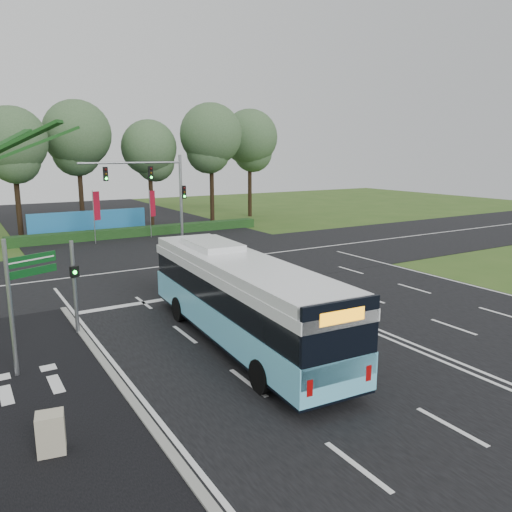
# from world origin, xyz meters

# --- Properties ---
(ground) EXTENTS (120.00, 120.00, 0.00)m
(ground) POSITION_xyz_m (0.00, 0.00, 0.00)
(ground) COLOR #32531B
(ground) RESTS_ON ground
(road_main) EXTENTS (20.00, 120.00, 0.04)m
(road_main) POSITION_xyz_m (0.00, 0.00, 0.02)
(road_main) COLOR black
(road_main) RESTS_ON ground
(road_cross) EXTENTS (120.00, 14.00, 0.05)m
(road_cross) POSITION_xyz_m (0.00, 12.00, 0.03)
(road_cross) COLOR black
(road_cross) RESTS_ON ground
(bike_path) EXTENTS (5.00, 18.00, 0.06)m
(bike_path) POSITION_xyz_m (-12.50, -3.00, 0.03)
(bike_path) COLOR black
(bike_path) RESTS_ON ground
(kerb_strip) EXTENTS (0.25, 18.00, 0.12)m
(kerb_strip) POSITION_xyz_m (-10.10, -3.00, 0.06)
(kerb_strip) COLOR gray
(kerb_strip) RESTS_ON ground
(city_bus) EXTENTS (3.34, 12.56, 3.57)m
(city_bus) POSITION_xyz_m (-5.12, -1.88, 1.80)
(city_bus) COLOR #6CD5FA
(city_bus) RESTS_ON ground
(pedestrian_signal) EXTENTS (0.35, 0.43, 3.81)m
(pedestrian_signal) POSITION_xyz_m (-10.20, 2.32, 2.08)
(pedestrian_signal) COLOR gray
(pedestrian_signal) RESTS_ON ground
(street_sign) EXTENTS (1.64, 0.79, 4.54)m
(street_sign) POSITION_xyz_m (-12.42, -0.50, 2.82)
(street_sign) COLOR gray
(street_sign) RESTS_ON ground
(utility_cabinet) EXTENTS (0.73, 0.65, 1.07)m
(utility_cabinet) POSITION_xyz_m (-12.52, -5.78, 0.53)
(utility_cabinet) COLOR #B9B095
(utility_cabinet) RESTS_ON ground
(banner_flag_left) EXTENTS (0.60, 0.26, 4.26)m
(banner_flag_left) POSITION_xyz_m (-4.36, 22.64, 2.79)
(banner_flag_left) COLOR gray
(banner_flag_left) RESTS_ON ground
(banner_flag_mid) EXTENTS (0.57, 0.26, 4.10)m
(banner_flag_mid) POSITION_xyz_m (0.47, 23.25, 2.69)
(banner_flag_mid) COLOR gray
(banner_flag_mid) RESTS_ON ground
(traffic_light_gantry) EXTENTS (8.41, 0.28, 7.00)m
(traffic_light_gantry) POSITION_xyz_m (0.21, 20.50, 4.66)
(traffic_light_gantry) COLOR gray
(traffic_light_gantry) RESTS_ON ground
(hedge) EXTENTS (22.00, 1.20, 0.80)m
(hedge) POSITION_xyz_m (0.00, 24.50, 0.40)
(hedge) COLOR #133312
(hedge) RESTS_ON ground
(blue_hoarding) EXTENTS (10.00, 0.30, 2.20)m
(blue_hoarding) POSITION_xyz_m (-4.00, 27.00, 1.10)
(blue_hoarding) COLOR #2072B1
(blue_hoarding) RESTS_ON ground
(eucalyptus_row) EXTENTS (41.67, 8.83, 12.27)m
(eucalyptus_row) POSITION_xyz_m (-2.77, 30.45, 8.58)
(eucalyptus_row) COLOR black
(eucalyptus_row) RESTS_ON ground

